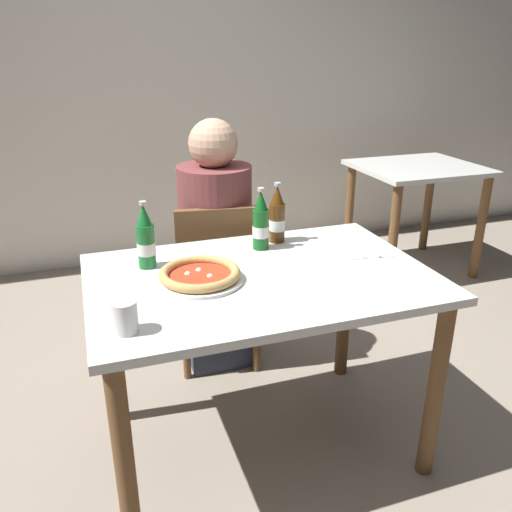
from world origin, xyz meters
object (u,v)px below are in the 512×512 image
dining_table_background (416,188)px  paper_cup (125,317)px  dining_table_main (260,303)px  diner_seated (216,252)px  beer_bottle_center (261,223)px  pizza_margherita_near (200,275)px  napkin_with_cutlery (363,250)px  beer_bottle_left (277,217)px  beer_bottle_right (146,240)px  chair_behind_table (218,276)px

dining_table_background → paper_cup: size_ratio=8.42×
dining_table_main → diner_seated: bearing=89.2°
beer_bottle_center → diner_seated: bearing=100.2°
dining_table_main → pizza_margherita_near: size_ratio=3.98×
dining_table_background → paper_cup: paper_cup is taller
dining_table_main → napkin_with_cutlery: 0.48m
beer_bottle_center → napkin_with_cutlery: (0.37, -0.15, -0.10)m
pizza_margherita_near → paper_cup: size_ratio=3.17×
pizza_margherita_near → beer_bottle_left: 0.49m
beer_bottle_right → paper_cup: 0.47m
chair_behind_table → beer_bottle_center: size_ratio=3.44×
chair_behind_table → diner_seated: 0.11m
dining_table_main → pizza_margherita_near: (-0.22, 0.01, 0.14)m
dining_table_background → beer_bottle_left: 1.80m
pizza_margherita_near → beer_bottle_center: size_ratio=1.22×
diner_seated → napkin_with_cutlery: bearing=-51.8°
diner_seated → beer_bottle_left: (0.16, -0.37, 0.27)m
diner_seated → beer_bottle_right: diner_seated is taller
beer_bottle_center → dining_table_background: bearing=36.3°
diner_seated → napkin_with_cutlery: size_ratio=5.91×
dining_table_background → beer_bottle_center: beer_bottle_center is taller
dining_table_main → chair_behind_table: 0.63m
dining_table_main → beer_bottle_left: (0.17, 0.29, 0.22)m
beer_bottle_left → chair_behind_table: bearing=118.9°
pizza_margherita_near → napkin_with_cutlery: 0.68m
beer_bottle_left → pizza_margherita_near: bearing=-144.3°
beer_bottle_center → paper_cup: size_ratio=2.60×
chair_behind_table → diner_seated: (0.01, 0.05, 0.10)m
paper_cup → dining_table_main: bearing=27.4°
paper_cup → napkin_with_cutlery: bearing=19.8°
dining_table_background → napkin_with_cutlery: size_ratio=3.91×
chair_behind_table → pizza_margherita_near: chair_behind_table is taller
dining_table_main → diner_seated: 0.66m
chair_behind_table → dining_table_background: chair_behind_table is taller
chair_behind_table → beer_bottle_center: (0.09, -0.37, 0.37)m
dining_table_main → paper_cup: bearing=-152.6°
pizza_margherita_near → beer_bottle_center: bearing=36.9°
dining_table_main → beer_bottle_right: bearing=151.9°
beer_bottle_center → paper_cup: beer_bottle_center is taller
beer_bottle_right → napkin_with_cutlery: beer_bottle_right is taller
diner_seated → napkin_with_cutlery: 0.75m
beer_bottle_right → diner_seated: bearing=50.9°
pizza_margherita_near → paper_cup: paper_cup is taller
beer_bottle_right → beer_bottle_left: bearing=10.2°
napkin_with_cutlery → pizza_margherita_near: bearing=-173.7°
chair_behind_table → napkin_with_cutlery: chair_behind_table is taller
chair_behind_table → diner_seated: size_ratio=0.70×
beer_bottle_right → beer_bottle_center: bearing=5.4°
chair_behind_table → beer_bottle_left: (0.18, -0.32, 0.37)m
diner_seated → paper_cup: bearing=-118.6°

